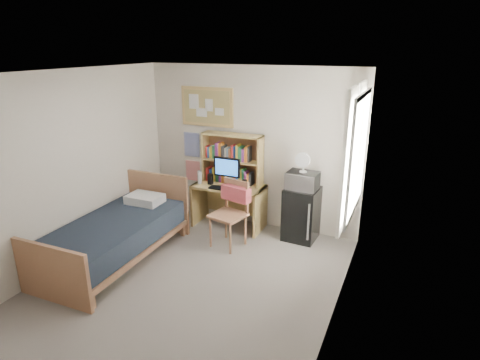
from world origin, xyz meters
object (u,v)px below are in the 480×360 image
at_px(speaker_left, 210,179).
at_px(speaker_right, 244,184).
at_px(desk_chair, 228,215).
at_px(mini_fridge, 301,214).
at_px(microwave, 303,181).
at_px(monitor, 227,173).
at_px(bed, 115,241).
at_px(bulletin_board, 207,107).
at_px(desk_fan, 304,163).
at_px(desk, 229,206).

height_order(speaker_left, speaker_right, speaker_left).
height_order(desk_chair, mini_fridge, desk_chair).
height_order(speaker_right, microwave, microwave).
distance_m(mini_fridge, monitor, 1.33).
xyz_separation_m(bed, monitor, (0.99, 1.59, 0.66)).
bearing_deg(bulletin_board, bed, -103.58).
bearing_deg(speaker_left, microwave, 2.62).
height_order(desk_chair, microwave, microwave).
distance_m(mini_fridge, speaker_left, 1.57).
bearing_deg(desk_chair, mini_fridge, 49.03).
xyz_separation_m(monitor, desk_fan, (1.21, 0.08, 0.28)).
height_order(bulletin_board, monitor, bulletin_board).
distance_m(desk_chair, desk_fan, 1.35).
bearing_deg(desk_chair, speaker_left, 148.24).
bearing_deg(bed, desk, 58.31).
height_order(bed, desk_fan, desk_fan).
xyz_separation_m(speaker_right, desk_fan, (0.91, 0.08, 0.43)).
relative_size(bed, speaker_left, 12.17).
distance_m(bulletin_board, speaker_left, 1.19).
bearing_deg(desk, speaker_right, -11.31).
distance_m(bulletin_board, desk_fan, 1.88).
xyz_separation_m(mini_fridge, desk_fan, (-0.00, -0.02, 0.82)).
xyz_separation_m(desk_chair, speaker_left, (-0.58, 0.58, 0.30)).
relative_size(desk_chair, speaker_right, 6.43).
bearing_deg(bulletin_board, desk_fan, -8.79).
relative_size(desk, mini_fridge, 1.38).
height_order(desk, monitor, monitor).
bearing_deg(microwave, mini_fridge, 90.00).
bearing_deg(microwave, speaker_left, -173.62).
height_order(mini_fridge, bed, mini_fridge).
xyz_separation_m(bed, microwave, (2.20, 1.67, 0.67)).
relative_size(desk_chair, desk_fan, 3.64).
bearing_deg(bed, desk_fan, 36.41).
height_order(bed, monitor, monitor).
distance_m(bed, speaker_left, 1.80).
relative_size(monitor, microwave, 1.04).
distance_m(monitor, speaker_right, 0.34).
height_order(monitor, desk_fan, desk_fan).
bearing_deg(desk, bed, -121.55).
distance_m(desk, monitor, 0.60).
relative_size(mini_fridge, speaker_left, 4.75).
distance_m(mini_fridge, desk_fan, 0.82).
xyz_separation_m(bulletin_board, mini_fridge, (1.73, -0.25, -1.51)).
height_order(bulletin_board, desk, bulletin_board).
height_order(mini_fridge, speaker_right, speaker_right).
bearing_deg(desk, monitor, -90.00).
xyz_separation_m(bulletin_board, speaker_left, (0.22, -0.35, -1.12)).
height_order(speaker_left, desk_fan, desk_fan).
height_order(desk, mini_fridge, mini_fridge).
xyz_separation_m(speaker_right, microwave, (0.91, 0.08, 0.16)).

